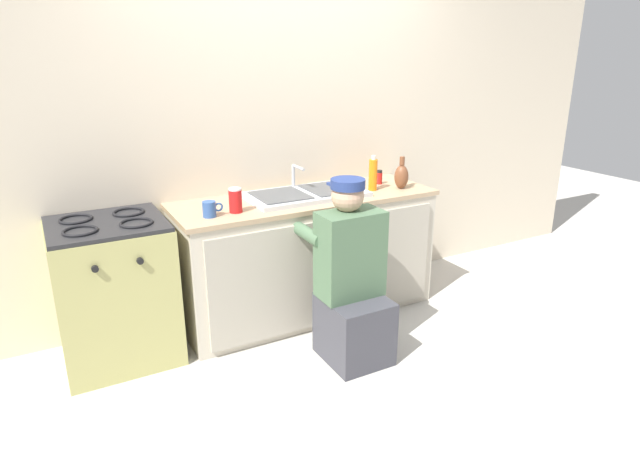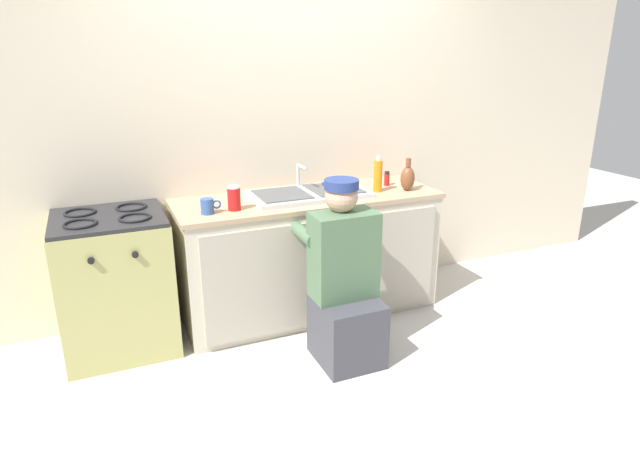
{
  "view_description": "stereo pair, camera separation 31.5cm",
  "coord_description": "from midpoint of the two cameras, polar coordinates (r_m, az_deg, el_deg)",
  "views": [
    {
      "loc": [
        -1.6,
        -2.82,
        1.8
      ],
      "look_at": [
        0.0,
        0.1,
        0.68
      ],
      "focal_mm": 30.0,
      "sensor_mm": 36.0,
      "label": 1
    },
    {
      "loc": [
        -1.32,
        -2.96,
        1.8
      ],
      "look_at": [
        0.0,
        0.1,
        0.68
      ],
      "focal_mm": 30.0,
      "sensor_mm": 36.0,
      "label": 2
    }
  ],
  "objects": [
    {
      "name": "ground_plane",
      "position": [
        3.71,
        3.1,
        -10.55
      ],
      "size": [
        12.0,
        12.0,
        0.0
      ],
      "primitive_type": "plane",
      "color": "beige"
    },
    {
      "name": "back_wall",
      "position": [
        3.87,
        -0.91,
        10.37
      ],
      "size": [
        6.0,
        0.1,
        2.5
      ],
      "primitive_type": "cube",
      "color": "beige",
      "rests_on": "ground_plane"
    },
    {
      "name": "counter_cabinet",
      "position": [
        3.77,
        1.25,
        -3.1
      ],
      "size": [
        1.77,
        0.62,
        0.82
      ],
      "color": "beige",
      "rests_on": "ground_plane"
    },
    {
      "name": "countertop",
      "position": [
        3.64,
        1.23,
        3.2
      ],
      "size": [
        1.81,
        0.62,
        0.03
      ],
      "primitive_type": "cube",
      "color": "tan",
      "rests_on": "counter_cabinet"
    },
    {
      "name": "sink_double_basin",
      "position": [
        3.63,
        1.22,
        3.74
      ],
      "size": [
        0.8,
        0.44,
        0.19
      ],
      "color": "silver",
      "rests_on": "countertop"
    },
    {
      "name": "stove_range",
      "position": [
        3.48,
        -18.53,
        -5.58
      ],
      "size": [
        0.65,
        0.62,
        0.88
      ],
      "color": "tan",
      "rests_on": "ground_plane"
    },
    {
      "name": "plumber_person",
      "position": [
        3.19,
        5.49,
        -6.36
      ],
      "size": [
        0.42,
        0.61,
        1.1
      ],
      "color": "#3F3F47",
      "rests_on": "ground_plane"
    },
    {
      "name": "coffee_mug",
      "position": [
        3.27,
        -9.21,
        2.34
      ],
      "size": [
        0.13,
        0.08,
        0.09
      ],
      "color": "#335699",
      "rests_on": "countertop"
    },
    {
      "name": "spice_bottle_red",
      "position": [
        3.97,
        9.41,
        5.25
      ],
      "size": [
        0.04,
        0.04,
        0.1
      ],
      "color": "red",
      "rests_on": "countertop"
    },
    {
      "name": "vase_decorative",
      "position": [
        3.85,
        11.66,
        5.28
      ],
      "size": [
        0.1,
        0.1,
        0.23
      ],
      "color": "brown",
      "rests_on": "countertop"
    },
    {
      "name": "soda_cup_red",
      "position": [
        3.32,
        -6.49,
        3.2
      ],
      "size": [
        0.08,
        0.08,
        0.15
      ],
      "color": "red",
      "rests_on": "countertop"
    },
    {
      "name": "soap_bottle_orange",
      "position": [
        3.77,
        8.59,
        5.57
      ],
      "size": [
        0.06,
        0.06,
        0.25
      ],
      "color": "orange",
      "rests_on": "countertop"
    }
  ]
}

